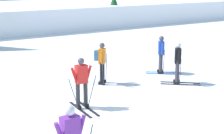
# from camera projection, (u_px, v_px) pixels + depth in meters

# --- Properties ---
(ground_plane) EXTENTS (120.00, 120.00, 0.00)m
(ground_plane) POSITION_uv_depth(u_px,v_px,m) (151.00, 128.00, 9.84)
(ground_plane) COLOR white
(skier_black) EXTENTS (1.48, 1.28, 1.71)m
(skier_black) POSITION_uv_depth(u_px,v_px,m) (178.00, 62.00, 13.79)
(skier_black) COLOR black
(skier_black) RESTS_ON ground
(skier_red) EXTENTS (1.00, 1.61, 1.71)m
(skier_red) POSITION_uv_depth(u_px,v_px,m) (82.00, 82.00, 11.17)
(skier_red) COLOR black
(skier_red) RESTS_ON ground
(skier_orange) EXTENTS (1.45, 1.32, 1.71)m
(skier_orange) POSITION_uv_depth(u_px,v_px,m) (102.00, 61.00, 13.76)
(skier_orange) COLOR silver
(skier_orange) RESTS_ON ground
(skier_blue) EXTENTS (1.55, 1.17, 1.71)m
(skier_blue) POSITION_uv_depth(u_px,v_px,m) (161.00, 53.00, 15.35)
(skier_blue) COLOR #237AC6
(skier_blue) RESTS_ON ground
(conifer_far_left) EXTENTS (1.55, 1.55, 2.84)m
(conifer_far_left) POSITION_uv_depth(u_px,v_px,m) (114.00, 7.00, 30.42)
(conifer_far_left) COLOR #513823
(conifer_far_left) RESTS_ON ground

